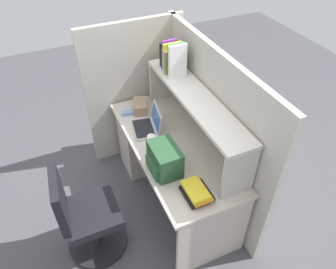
% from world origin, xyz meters
% --- Properties ---
extents(ground_plane, '(8.00, 8.00, 0.00)m').
position_xyz_m(ground_plane, '(0.00, 0.00, 0.00)').
color(ground_plane, '#4C4C51').
extents(desk, '(1.60, 0.70, 0.73)m').
position_xyz_m(desk, '(-0.39, 0.00, 0.40)').
color(desk, beige).
rests_on(desk, ground_plane).
extents(cubicle_partition_rear, '(1.84, 0.05, 1.55)m').
position_xyz_m(cubicle_partition_rear, '(0.00, 0.38, 0.78)').
color(cubicle_partition_rear, '#B2ADA0').
rests_on(cubicle_partition_rear, ground_plane).
extents(cubicle_partition_left, '(0.05, 1.06, 1.55)m').
position_xyz_m(cubicle_partition_left, '(-0.85, -0.05, 0.78)').
color(cubicle_partition_left, '#B2ADA0').
rests_on(cubicle_partition_left, ground_plane).
extents(overhead_hutch, '(1.44, 0.28, 0.45)m').
position_xyz_m(overhead_hutch, '(0.00, 0.20, 1.08)').
color(overhead_hutch, '#BCB7AC').
rests_on(overhead_hutch, desk).
extents(reference_books_on_shelf, '(0.29, 0.19, 0.30)m').
position_xyz_m(reference_books_on_shelf, '(-0.46, 0.20, 1.31)').
color(reference_books_on_shelf, yellow).
rests_on(reference_books_on_shelf, overhead_hutch).
extents(laptop, '(0.35, 0.30, 0.22)m').
position_xyz_m(laptop, '(-0.27, -0.12, 0.78)').
color(laptop, '#B7BABF').
rests_on(laptop, desk).
extents(backpack, '(0.30, 0.23, 0.24)m').
position_xyz_m(backpack, '(0.26, -0.20, 0.85)').
color(backpack, '#264C2D').
rests_on(backpack, desk).
extents(computer_mouse, '(0.08, 0.11, 0.03)m').
position_xyz_m(computer_mouse, '(-0.57, -0.24, 0.75)').
color(computer_mouse, '#7299C6').
rests_on(computer_mouse, desk).
extents(paper_cup, '(0.08, 0.08, 0.11)m').
position_xyz_m(paper_cup, '(-0.05, -0.19, 0.78)').
color(paper_cup, white).
rests_on(paper_cup, desk).
extents(tissue_box, '(0.24, 0.18, 0.10)m').
position_xyz_m(tissue_box, '(-0.58, -0.10, 0.78)').
color(tissue_box, '#9E7F60').
rests_on(tissue_box, desk).
extents(desk_book_stack, '(0.24, 0.19, 0.08)m').
position_xyz_m(desk_book_stack, '(0.60, -0.08, 0.77)').
color(desk_book_stack, black).
rests_on(desk_book_stack, desk).
extents(office_chair, '(0.52, 0.52, 0.93)m').
position_xyz_m(office_chair, '(0.22, -0.89, 0.39)').
color(office_chair, black).
rests_on(office_chair, ground_plane).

